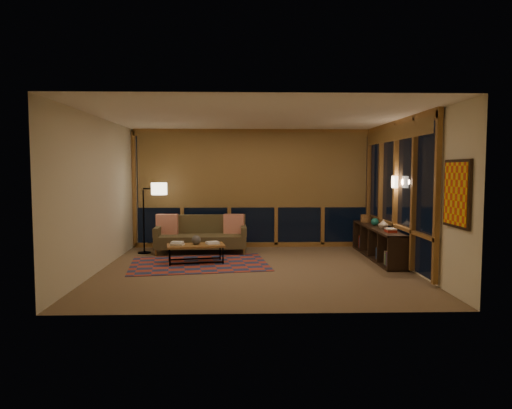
{
  "coord_description": "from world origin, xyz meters",
  "views": [
    {
      "loc": [
        -0.21,
        -8.02,
        1.78
      ],
      "look_at": [
        0.03,
        0.69,
        1.11
      ],
      "focal_mm": 32.0,
      "sensor_mm": 36.0,
      "label": 1
    }
  ],
  "objects_px": {
    "floor_lamp": "(144,218)",
    "bookshelf": "(378,243)",
    "sofa": "(201,235)",
    "coffee_table": "(196,254)"
  },
  "relations": [
    {
      "from": "floor_lamp",
      "to": "bookshelf",
      "type": "distance_m",
      "value": 4.9
    },
    {
      "from": "sofa",
      "to": "bookshelf",
      "type": "relative_size",
      "value": 0.76
    },
    {
      "from": "sofa",
      "to": "floor_lamp",
      "type": "distance_m",
      "value": 1.27
    },
    {
      "from": "coffee_table",
      "to": "floor_lamp",
      "type": "height_order",
      "value": "floor_lamp"
    },
    {
      "from": "sofa",
      "to": "coffee_table",
      "type": "distance_m",
      "value": 1.09
    },
    {
      "from": "floor_lamp",
      "to": "bookshelf",
      "type": "height_order",
      "value": "floor_lamp"
    },
    {
      "from": "coffee_table",
      "to": "floor_lamp",
      "type": "bearing_deg",
      "value": 127.59
    },
    {
      "from": "sofa",
      "to": "coffee_table",
      "type": "relative_size",
      "value": 1.78
    },
    {
      "from": "sofa",
      "to": "floor_lamp",
      "type": "relative_size",
      "value": 1.26
    },
    {
      "from": "floor_lamp",
      "to": "bookshelf",
      "type": "xyz_separation_m",
      "value": [
        4.83,
        -0.69,
        -0.44
      ]
    }
  ]
}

